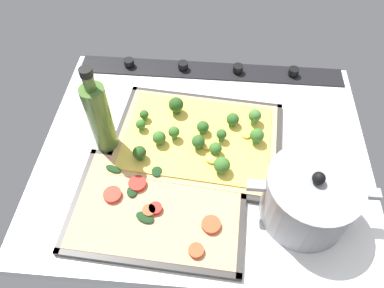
% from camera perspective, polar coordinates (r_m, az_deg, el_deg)
% --- Properties ---
extents(ground_plane, '(0.77, 0.63, 0.03)m').
position_cam_1_polar(ground_plane, '(0.87, 1.88, -1.64)').
color(ground_plane, white).
extents(stove_control_panel, '(0.74, 0.07, 0.03)m').
position_cam_1_polar(stove_control_panel, '(1.04, 2.89, 11.59)').
color(stove_control_panel, black).
rests_on(stove_control_panel, ground_plane).
extents(baking_tray_front, '(0.42, 0.32, 0.01)m').
position_cam_1_polar(baking_tray_front, '(0.87, 0.85, 0.56)').
color(baking_tray_front, '#33302D').
rests_on(baking_tray_front, ground_plane).
extents(broccoli_pizza, '(0.39, 0.30, 0.06)m').
position_cam_1_polar(broccoli_pizza, '(0.85, 1.01, 1.07)').
color(broccoli_pizza, tan).
rests_on(broccoli_pizza, baking_tray_front).
extents(baking_tray_back, '(0.38, 0.27, 0.01)m').
position_cam_1_polar(baking_tray_back, '(0.77, -5.35, -10.09)').
color(baking_tray_back, '#33302D').
rests_on(baking_tray_back, ground_plane).
extents(veggie_pizza_back, '(0.35, 0.24, 0.02)m').
position_cam_1_polar(veggie_pizza_back, '(0.77, -5.46, -9.85)').
color(veggie_pizza_back, tan).
rests_on(veggie_pizza_back, baking_tray_back).
extents(cooking_pot, '(0.25, 0.18, 0.15)m').
position_cam_1_polar(cooking_pot, '(0.75, 17.88, -8.08)').
color(cooking_pot, gray).
rests_on(cooking_pot, ground_plane).
extents(oil_bottle, '(0.05, 0.05, 0.24)m').
position_cam_1_polar(oil_bottle, '(0.81, -14.29, 3.90)').
color(oil_bottle, '#476B2D').
rests_on(oil_bottle, ground_plane).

